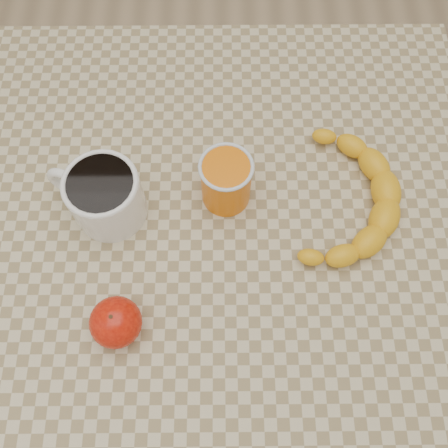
{
  "coord_description": "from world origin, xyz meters",
  "views": [
    {
      "loc": [
        -0.0,
        -0.29,
        1.43
      ],
      "look_at": [
        0.0,
        0.0,
        0.77
      ],
      "focal_mm": 40.0,
      "sensor_mm": 36.0,
      "label": 1
    }
  ],
  "objects_px": {
    "table": "(224,250)",
    "apple": "(116,322)",
    "orange_juice_glass": "(226,181)",
    "banana": "(346,200)",
    "coffee_mug": "(104,195)"
  },
  "relations": [
    {
      "from": "coffee_mug",
      "to": "banana",
      "type": "bearing_deg",
      "value": 0.34
    },
    {
      "from": "apple",
      "to": "table",
      "type": "bearing_deg",
      "value": 45.32
    },
    {
      "from": "orange_juice_glass",
      "to": "apple",
      "type": "xyz_separation_m",
      "value": [
        -0.15,
        -0.2,
        -0.02
      ]
    },
    {
      "from": "apple",
      "to": "banana",
      "type": "distance_m",
      "value": 0.37
    },
    {
      "from": "table",
      "to": "coffee_mug",
      "type": "height_order",
      "value": "coffee_mug"
    },
    {
      "from": "table",
      "to": "apple",
      "type": "height_order",
      "value": "apple"
    },
    {
      "from": "orange_juice_glass",
      "to": "apple",
      "type": "bearing_deg",
      "value": -126.09
    },
    {
      "from": "coffee_mug",
      "to": "apple",
      "type": "xyz_separation_m",
      "value": [
        0.03,
        -0.18,
        -0.02
      ]
    },
    {
      "from": "table",
      "to": "apple",
      "type": "relative_size",
      "value": 8.77
    },
    {
      "from": "orange_juice_glass",
      "to": "apple",
      "type": "distance_m",
      "value": 0.25
    },
    {
      "from": "banana",
      "to": "coffee_mug",
      "type": "bearing_deg",
      "value": -159.25
    },
    {
      "from": "banana",
      "to": "orange_juice_glass",
      "type": "bearing_deg",
      "value": -166.17
    },
    {
      "from": "apple",
      "to": "banana",
      "type": "bearing_deg",
      "value": 29.13
    },
    {
      "from": "table",
      "to": "banana",
      "type": "bearing_deg",
      "value": 11.19
    },
    {
      "from": "table",
      "to": "orange_juice_glass",
      "type": "relative_size",
      "value": 8.83
    }
  ]
}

